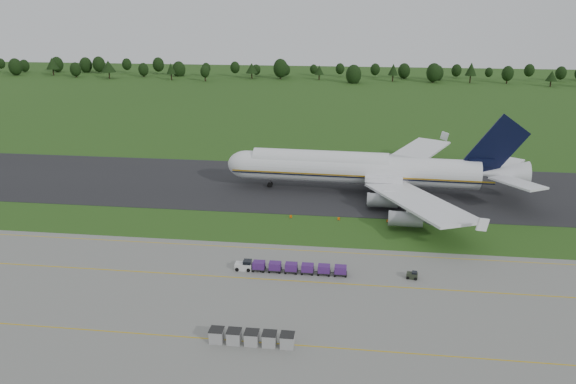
# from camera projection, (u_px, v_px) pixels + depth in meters

# --- Properties ---
(ground) EXTENTS (600.00, 600.00, 0.00)m
(ground) POSITION_uv_depth(u_px,v_px,m) (286.00, 229.00, 113.30)
(ground) COLOR #244815
(ground) RESTS_ON ground
(apron) EXTENTS (300.00, 52.00, 0.06)m
(apron) POSITION_uv_depth(u_px,v_px,m) (255.00, 318.00, 81.36)
(apron) COLOR slate
(apron) RESTS_ON ground
(taxiway) EXTENTS (300.00, 40.00, 0.08)m
(taxiway) POSITION_uv_depth(u_px,v_px,m) (300.00, 186.00, 139.58)
(taxiway) COLOR black
(taxiway) RESTS_ON ground
(apron_markings) EXTENTS (300.00, 30.20, 0.01)m
(apron_markings) POSITION_uv_depth(u_px,v_px,m) (263.00, 294.00, 87.94)
(apron_markings) COLOR #C6A10B
(apron_markings) RESTS_ON apron
(tree_line) EXTENTS (530.02, 23.00, 11.40)m
(tree_line) POSITION_uv_depth(u_px,v_px,m) (325.00, 71.00, 319.23)
(tree_line) COLOR black
(tree_line) RESTS_ON ground
(aircraft) EXTENTS (71.16, 69.56, 20.04)m
(aircraft) POSITION_uv_depth(u_px,v_px,m) (365.00, 169.00, 133.43)
(aircraft) COLOR white
(aircraft) RESTS_ON ground
(baggage_train) EXTENTS (19.06, 1.73, 1.66)m
(baggage_train) POSITION_uv_depth(u_px,v_px,m) (289.00, 267.00, 94.76)
(baggage_train) COLOR silver
(baggage_train) RESTS_ON apron
(utility_cart) EXTENTS (1.94, 1.35, 0.99)m
(utility_cart) POSITION_uv_depth(u_px,v_px,m) (412.00, 276.00, 92.81)
(utility_cart) COLOR #252B1E
(utility_cart) RESTS_ON apron
(uld_row) EXTENTS (11.49, 1.89, 1.87)m
(uld_row) POSITION_uv_depth(u_px,v_px,m) (252.00, 338.00, 74.91)
(uld_row) COLOR #9C9C9C
(uld_row) RESTS_ON apron
(edge_markers) EXTENTS (20.80, 0.30, 0.60)m
(edge_markers) POSITION_uv_depth(u_px,v_px,m) (339.00, 219.00, 117.78)
(edge_markers) COLOR #F25507
(edge_markers) RESTS_ON ground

